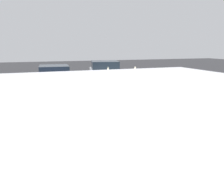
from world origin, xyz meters
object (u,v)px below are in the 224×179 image
(art_car_decorated, at_px, (119,94))
(parked_sedan_near_left, at_px, (55,78))
(parked_sedan_far_right, at_px, (157,118))
(parked_sedan_row_back_far, at_px, (105,73))

(art_car_decorated, relative_size, parked_sedan_near_left, 1.14)
(art_car_decorated, distance_m, parked_sedan_near_left, 5.62)
(parked_sedan_near_left, relative_size, parked_sedan_far_right, 1.00)
(parked_sedan_row_back_far, bearing_deg, parked_sedan_near_left, -66.73)
(art_car_decorated, height_order, parked_sedan_near_left, art_car_decorated)
(art_car_decorated, xyz_separation_m, parked_sedan_row_back_far, (6.00, -1.28, 0.03))
(art_car_decorated, relative_size, parked_sedan_row_back_far, 1.09)
(parked_sedan_near_left, height_order, parked_sedan_row_back_far, parked_sedan_row_back_far)
(parked_sedan_far_right, bearing_deg, art_car_decorated, -5.10)
(parked_sedan_far_right, relative_size, parked_sedan_row_back_far, 0.96)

